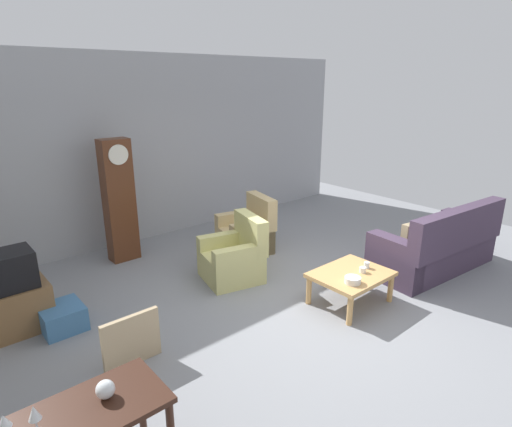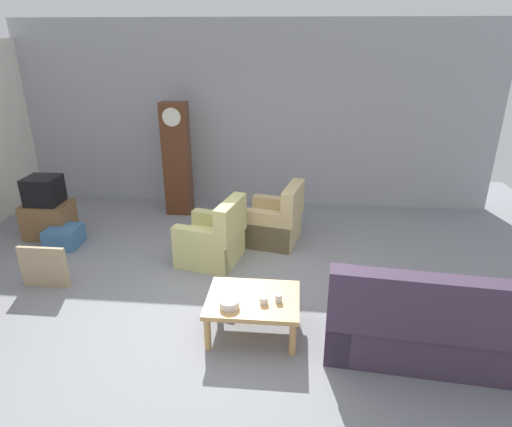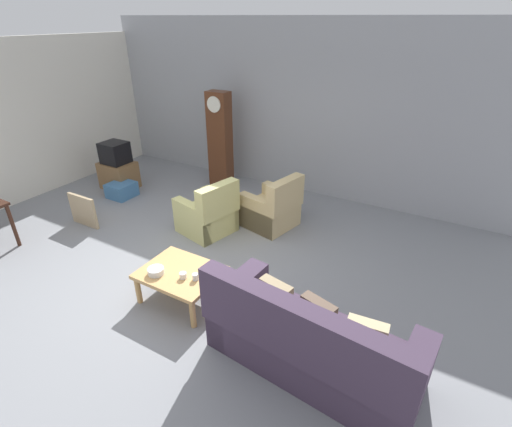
# 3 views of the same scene
# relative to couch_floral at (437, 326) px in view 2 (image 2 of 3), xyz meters

# --- Properties ---
(ground_plane) EXTENTS (10.40, 10.40, 0.00)m
(ground_plane) POSITION_rel_couch_floral_xyz_m (-2.18, 0.55, -0.36)
(ground_plane) COLOR gray
(garage_door_wall) EXTENTS (8.40, 0.16, 3.20)m
(garage_door_wall) POSITION_rel_couch_floral_xyz_m (-2.18, 4.15, 1.24)
(garage_door_wall) COLOR #9EA0A5
(garage_door_wall) RESTS_ON ground_plane
(couch_floral) EXTENTS (2.17, 1.07, 1.04)m
(couch_floral) POSITION_rel_couch_floral_xyz_m (0.00, 0.00, 0.00)
(couch_floral) COLOR #423347
(couch_floral) RESTS_ON ground_plane
(armchair_olive_near) EXTENTS (0.95, 0.92, 0.92)m
(armchair_olive_near) POSITION_rel_couch_floral_xyz_m (-2.50, 1.74, -0.05)
(armchair_olive_near) COLOR #CCC67A
(armchair_olive_near) RESTS_ON ground_plane
(armchair_olive_far) EXTENTS (0.94, 0.91, 0.92)m
(armchair_olive_far) POSITION_rel_couch_floral_xyz_m (-1.69, 2.44, -0.05)
(armchair_olive_far) COLOR #D0B57C
(armchair_olive_far) RESTS_ON ground_plane
(coffee_table_wood) EXTENTS (0.96, 0.76, 0.42)m
(coffee_table_wood) POSITION_rel_couch_floral_xyz_m (-1.80, 0.22, 0.01)
(coffee_table_wood) COLOR tan
(coffee_table_wood) RESTS_ON ground_plane
(grandfather_clock) EXTENTS (0.44, 0.30, 1.93)m
(grandfather_clock) POSITION_rel_couch_floral_xyz_m (-3.42, 3.46, 0.61)
(grandfather_clock) COLOR #562D19
(grandfather_clock) RESTS_ON ground_plane
(tv_stand_cabinet) EXTENTS (0.68, 0.52, 0.55)m
(tv_stand_cabinet) POSITION_rel_couch_floral_xyz_m (-5.19, 2.31, -0.08)
(tv_stand_cabinet) COLOR brown
(tv_stand_cabinet) RESTS_ON ground_plane
(tv_crt) EXTENTS (0.48, 0.44, 0.42)m
(tv_crt) POSITION_rel_couch_floral_xyz_m (-5.19, 2.31, 0.40)
(tv_crt) COLOR black
(tv_crt) RESTS_ON tv_stand_cabinet
(framed_picture_leaning) EXTENTS (0.60, 0.05, 0.55)m
(framed_picture_leaning) POSITION_rel_couch_floral_xyz_m (-4.47, 0.88, -0.08)
(framed_picture_leaning) COLOR tan
(framed_picture_leaning) RESTS_ON ground_plane
(storage_box_blue) EXTENTS (0.46, 0.47, 0.29)m
(storage_box_blue) POSITION_rel_couch_floral_xyz_m (-4.81, 2.01, -0.21)
(storage_box_blue) COLOR teal
(storage_box_blue) RESTS_ON ground_plane
(cup_white_porcelain) EXTENTS (0.09, 0.09, 0.07)m
(cup_white_porcelain) POSITION_rel_couch_floral_xyz_m (-1.68, 0.13, 0.10)
(cup_white_porcelain) COLOR white
(cup_white_porcelain) RESTS_ON coffee_table_wood
(cup_blue_rimmed) EXTENTS (0.07, 0.07, 0.08)m
(cup_blue_rimmed) POSITION_rel_couch_floral_xyz_m (-1.53, 0.18, 0.11)
(cup_blue_rimmed) COLOR silver
(cup_blue_rimmed) RESTS_ON coffee_table_wood
(bowl_white_stacked) EXTENTS (0.20, 0.20, 0.08)m
(bowl_white_stacked) POSITION_rel_couch_floral_xyz_m (-2.02, 0.03, 0.10)
(bowl_white_stacked) COLOR white
(bowl_white_stacked) RESTS_ON coffee_table_wood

